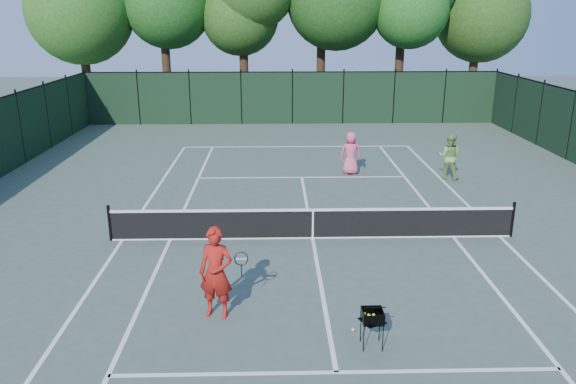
{
  "coord_description": "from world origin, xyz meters",
  "views": [
    {
      "loc": [
        -1.1,
        -15.08,
        6.19
      ],
      "look_at": [
        -0.69,
        1.0,
        1.1
      ],
      "focal_mm": 35.0,
      "sensor_mm": 36.0,
      "label": 1
    }
  ],
  "objects_px": {
    "ball_hopper": "(372,316)",
    "loose_ball_midcourt": "(222,259)",
    "player_green": "(449,157)",
    "loose_ball_near_cart": "(353,330)",
    "player_pink": "(351,153)",
    "coach": "(216,273)"
  },
  "relations": [
    {
      "from": "coach",
      "to": "player_green",
      "type": "relative_size",
      "value": 1.11
    },
    {
      "from": "loose_ball_near_cart",
      "to": "loose_ball_midcourt",
      "type": "distance_m",
      "value": 4.67
    },
    {
      "from": "ball_hopper",
      "to": "loose_ball_midcourt",
      "type": "distance_m",
      "value": 5.31
    },
    {
      "from": "player_green",
      "to": "ball_hopper",
      "type": "distance_m",
      "value": 12.64
    },
    {
      "from": "player_green",
      "to": "loose_ball_near_cart",
      "type": "bearing_deg",
      "value": 89.93
    },
    {
      "from": "ball_hopper",
      "to": "loose_ball_near_cart",
      "type": "bearing_deg",
      "value": 92.24
    },
    {
      "from": "player_pink",
      "to": "ball_hopper",
      "type": "distance_m",
      "value": 12.5
    },
    {
      "from": "loose_ball_midcourt",
      "to": "coach",
      "type": "bearing_deg",
      "value": -86.68
    },
    {
      "from": "player_green",
      "to": "ball_hopper",
      "type": "relative_size",
      "value": 2.31
    },
    {
      "from": "coach",
      "to": "ball_hopper",
      "type": "bearing_deg",
      "value": -8.16
    },
    {
      "from": "player_green",
      "to": "player_pink",
      "type": "bearing_deg",
      "value": 13.03
    },
    {
      "from": "player_green",
      "to": "coach",
      "type": "bearing_deg",
      "value": 77.36
    },
    {
      "from": "loose_ball_near_cart",
      "to": "ball_hopper",
      "type": "bearing_deg",
      "value": -63.04
    },
    {
      "from": "ball_hopper",
      "to": "loose_ball_near_cart",
      "type": "height_order",
      "value": "ball_hopper"
    },
    {
      "from": "player_pink",
      "to": "loose_ball_near_cart",
      "type": "relative_size",
      "value": 25.55
    },
    {
      "from": "coach",
      "to": "player_pink",
      "type": "height_order",
      "value": "coach"
    },
    {
      "from": "player_pink",
      "to": "loose_ball_midcourt",
      "type": "relative_size",
      "value": 25.55
    },
    {
      "from": "coach",
      "to": "loose_ball_midcourt",
      "type": "height_order",
      "value": "coach"
    },
    {
      "from": "player_green",
      "to": "loose_ball_near_cart",
      "type": "distance_m",
      "value": 12.29
    },
    {
      "from": "coach",
      "to": "ball_hopper",
      "type": "distance_m",
      "value": 3.37
    },
    {
      "from": "player_pink",
      "to": "loose_ball_midcourt",
      "type": "distance_m",
      "value": 9.48
    },
    {
      "from": "player_pink",
      "to": "loose_ball_near_cart",
      "type": "height_order",
      "value": "player_pink"
    }
  ]
}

